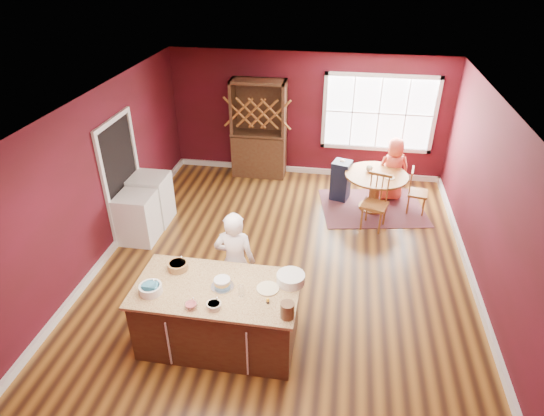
# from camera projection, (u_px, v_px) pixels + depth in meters

# --- Properties ---
(room_shell) EXTENTS (7.00, 7.00, 7.00)m
(room_shell) POSITION_uv_depth(u_px,v_px,m) (285.00, 192.00, 6.88)
(room_shell) COLOR brown
(room_shell) RESTS_ON ground
(window) EXTENTS (2.36, 0.10, 1.66)m
(window) POSITION_uv_depth(u_px,v_px,m) (379.00, 113.00, 9.54)
(window) COLOR white
(window) RESTS_ON room_shell
(doorway) EXTENTS (0.08, 1.26, 2.13)m
(doorway) POSITION_uv_depth(u_px,v_px,m) (123.00, 179.00, 7.97)
(doorway) COLOR white
(doorway) RESTS_ON room_shell
(kitchen_island) EXTENTS (2.06, 1.08, 0.92)m
(kitchen_island) POSITION_uv_depth(u_px,v_px,m) (218.00, 316.00, 5.87)
(kitchen_island) COLOR #422115
(kitchen_island) RESTS_ON ground
(dining_table) EXTENTS (1.21, 1.21, 0.75)m
(dining_table) POSITION_uv_depth(u_px,v_px,m) (375.00, 184.00, 8.85)
(dining_table) COLOR brown
(dining_table) RESTS_ON ground
(baker) EXTENTS (0.59, 0.40, 1.58)m
(baker) POSITION_uv_depth(u_px,v_px,m) (235.00, 262.00, 6.30)
(baker) COLOR white
(baker) RESTS_ON ground
(layer_cake) EXTENTS (0.29, 0.29, 0.12)m
(layer_cake) POSITION_uv_depth(u_px,v_px,m) (222.00, 283.00, 5.61)
(layer_cake) COLOR silver
(layer_cake) RESTS_ON kitchen_island
(bowl_blue) EXTENTS (0.28, 0.28, 0.11)m
(bowl_blue) POSITION_uv_depth(u_px,v_px,m) (151.00, 289.00, 5.53)
(bowl_blue) COLOR silver
(bowl_blue) RESTS_ON kitchen_island
(bowl_yellow) EXTENTS (0.27, 0.27, 0.10)m
(bowl_yellow) POSITION_uv_depth(u_px,v_px,m) (178.00, 266.00, 5.92)
(bowl_yellow) COLOR olive
(bowl_yellow) RESTS_ON kitchen_island
(bowl_pink) EXTENTS (0.16, 0.16, 0.06)m
(bowl_pink) POSITION_uv_depth(u_px,v_px,m) (191.00, 306.00, 5.31)
(bowl_pink) COLOR silver
(bowl_pink) RESTS_ON kitchen_island
(bowl_olive) EXTENTS (0.18, 0.18, 0.07)m
(bowl_olive) POSITION_uv_depth(u_px,v_px,m) (214.00, 305.00, 5.31)
(bowl_olive) COLOR beige
(bowl_olive) RESTS_ON kitchen_island
(drinking_glass) EXTENTS (0.08, 0.08, 0.15)m
(drinking_glass) POSITION_uv_depth(u_px,v_px,m) (241.00, 291.00, 5.47)
(drinking_glass) COLOR white
(drinking_glass) RESTS_ON kitchen_island
(dinner_plate) EXTENTS (0.28, 0.28, 0.02)m
(dinner_plate) POSITION_uv_depth(u_px,v_px,m) (268.00, 289.00, 5.60)
(dinner_plate) COLOR #FFE2A9
(dinner_plate) RESTS_ON kitchen_island
(white_tub) EXTENTS (0.36, 0.36, 0.12)m
(white_tub) POSITION_uv_depth(u_px,v_px,m) (291.00, 278.00, 5.69)
(white_tub) COLOR silver
(white_tub) RESTS_ON kitchen_island
(stoneware_crock) EXTENTS (0.16, 0.16, 0.20)m
(stoneware_crock) POSITION_uv_depth(u_px,v_px,m) (287.00, 310.00, 5.15)
(stoneware_crock) COLOR brown
(stoneware_crock) RESTS_ON kitchen_island
(toy_figurine) EXTENTS (0.04, 0.04, 0.07)m
(toy_figurine) POSITION_uv_depth(u_px,v_px,m) (268.00, 301.00, 5.37)
(toy_figurine) COLOR yellow
(toy_figurine) RESTS_ON kitchen_island
(rug) EXTENTS (2.25, 1.89, 0.01)m
(rug) POSITION_uv_depth(u_px,v_px,m) (372.00, 207.00, 9.12)
(rug) COLOR brown
(rug) RESTS_ON ground
(chair_east) EXTENTS (0.42, 0.44, 0.91)m
(chair_east) POSITION_uv_depth(u_px,v_px,m) (418.00, 191.00, 8.77)
(chair_east) COLOR brown
(chair_east) RESTS_ON ground
(chair_south) EXTENTS (0.55, 0.53, 1.05)m
(chair_south) POSITION_uv_depth(u_px,v_px,m) (375.00, 203.00, 8.24)
(chair_south) COLOR olive
(chair_south) RESTS_ON ground
(chair_north) EXTENTS (0.50, 0.49, 0.90)m
(chair_north) POSITION_uv_depth(u_px,v_px,m) (389.00, 172.00, 9.52)
(chair_north) COLOR brown
(chair_north) RESTS_ON ground
(seated_woman) EXTENTS (0.69, 0.50, 1.31)m
(seated_woman) POSITION_uv_depth(u_px,v_px,m) (393.00, 169.00, 9.15)
(seated_woman) COLOR #E55640
(seated_woman) RESTS_ON ground
(high_chair) EXTENTS (0.43, 0.43, 0.86)m
(high_chair) POSITION_uv_depth(u_px,v_px,m) (341.00, 180.00, 9.25)
(high_chair) COLOR #222845
(high_chair) RESTS_ON ground
(toddler) EXTENTS (0.18, 0.14, 0.26)m
(toddler) POSITION_uv_depth(u_px,v_px,m) (338.00, 161.00, 9.12)
(toddler) COLOR #8CA5BF
(toddler) RESTS_ON high_chair
(table_plate) EXTENTS (0.19, 0.19, 0.01)m
(table_plate) POSITION_uv_depth(u_px,v_px,m) (390.00, 178.00, 8.60)
(table_plate) COLOR beige
(table_plate) RESTS_ON dining_table
(table_cup) EXTENTS (0.15, 0.15, 0.10)m
(table_cup) POSITION_uv_depth(u_px,v_px,m) (369.00, 169.00, 8.84)
(table_cup) COLOR #EBE6CC
(table_cup) RESTS_ON dining_table
(hutch) EXTENTS (1.18, 0.49, 2.16)m
(hutch) POSITION_uv_depth(u_px,v_px,m) (259.00, 129.00, 9.90)
(hutch) COLOR black
(hutch) RESTS_ON ground
(washer) EXTENTS (0.61, 0.59, 0.89)m
(washer) POSITION_uv_depth(u_px,v_px,m) (138.00, 218.00, 7.95)
(washer) COLOR white
(washer) RESTS_ON ground
(dryer) EXTENTS (0.65, 0.63, 0.94)m
(dryer) POSITION_uv_depth(u_px,v_px,m) (152.00, 199.00, 8.48)
(dryer) COLOR white
(dryer) RESTS_ON ground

